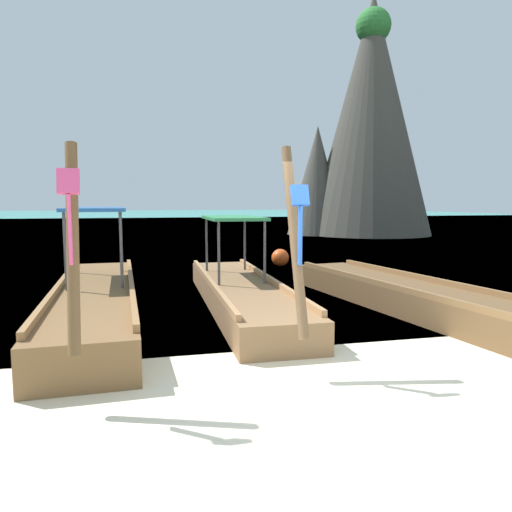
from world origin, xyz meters
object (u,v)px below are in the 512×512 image
(longtail_boat_pink_ribbon, at_px, (96,299))
(longtail_boat_turquoise_ribbon, at_px, (412,297))
(longtail_boat_blue_ribbon, at_px, (241,291))
(mooring_buoy_near, at_px, (280,258))
(karst_rock, at_px, (366,122))

(longtail_boat_pink_ribbon, bearing_deg, longtail_boat_turquoise_ribbon, -7.33)
(longtail_boat_blue_ribbon, relative_size, mooring_buoy_near, 13.07)
(longtail_boat_turquoise_ribbon, xyz_separation_m, mooring_buoy_near, (-0.67, 6.47, 0.03))
(longtail_boat_pink_ribbon, distance_m, karst_rock, 24.71)
(longtail_boat_blue_ribbon, bearing_deg, karst_rock, 58.13)
(karst_rock, height_order, mooring_buoy_near, karst_rock)
(karst_rock, bearing_deg, longtail_boat_turquoise_ribbon, -113.51)
(longtail_boat_blue_ribbon, bearing_deg, longtail_boat_pink_ribbon, -172.30)
(mooring_buoy_near, bearing_deg, longtail_boat_pink_ribbon, -130.88)
(longtail_boat_turquoise_ribbon, relative_size, mooring_buoy_near, 13.34)
(longtail_boat_pink_ribbon, relative_size, karst_rock, 0.50)
(longtail_boat_pink_ribbon, xyz_separation_m, mooring_buoy_near, (4.98, 5.75, -0.06))
(longtail_boat_blue_ribbon, height_order, longtail_boat_turquoise_ribbon, longtail_boat_blue_ribbon)
(longtail_boat_blue_ribbon, relative_size, karst_rock, 0.49)
(longtail_boat_turquoise_ribbon, bearing_deg, karst_rock, 66.49)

